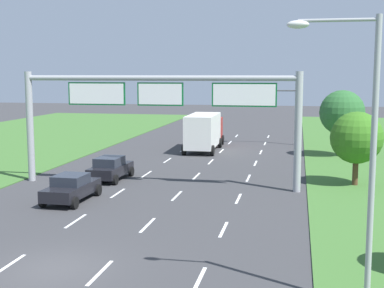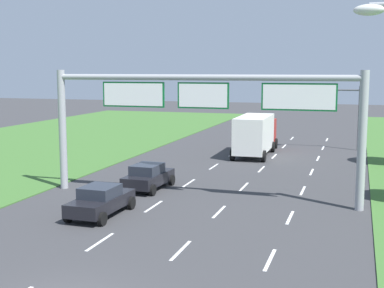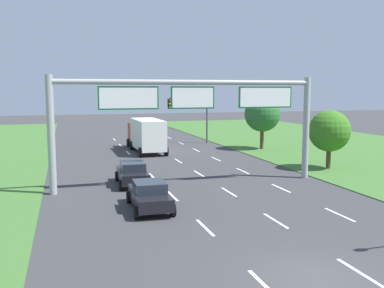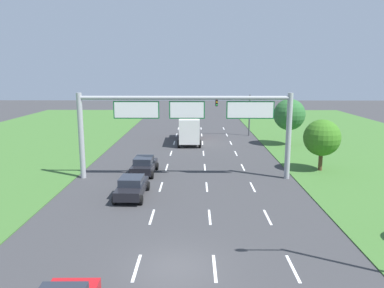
# 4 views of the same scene
# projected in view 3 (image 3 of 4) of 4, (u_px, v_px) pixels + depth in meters

# --- Properties ---
(ground_plane) EXTENTS (200.00, 200.00, 0.00)m
(ground_plane) POSITION_uv_depth(u_px,v_px,m) (314.00, 279.00, 13.90)
(ground_plane) COLOR #38383A
(lane_dashes_inner_left) EXTENTS (0.14, 62.40, 0.01)m
(lane_dashes_inner_left) POSITION_uv_depth(u_px,v_px,m) (173.00, 196.00, 24.82)
(lane_dashes_inner_left) COLOR white
(lane_dashes_inner_left) RESTS_ON ground_plane
(lane_dashes_inner_right) EXTENTS (0.14, 62.40, 0.01)m
(lane_dashes_inner_right) POSITION_uv_depth(u_px,v_px,m) (229.00, 192.00, 25.81)
(lane_dashes_inner_right) COLOR white
(lane_dashes_inner_right) RESTS_ON ground_plane
(lane_dashes_slip) EXTENTS (0.14, 62.40, 0.01)m
(lane_dashes_slip) POSITION_uv_depth(u_px,v_px,m) (281.00, 188.00, 26.80)
(lane_dashes_slip) COLOR white
(lane_dashes_slip) RESTS_ON ground_plane
(car_near_red) EXTENTS (2.14, 4.08, 1.52)m
(car_near_red) POSITION_uv_depth(u_px,v_px,m) (133.00, 173.00, 27.69)
(car_near_red) COLOR black
(car_near_red) RESTS_ON ground_plane
(car_lead_silver) EXTENTS (2.08, 4.23, 1.47)m
(car_lead_silver) POSITION_uv_depth(u_px,v_px,m) (150.00, 195.00, 21.97)
(car_lead_silver) COLOR black
(car_lead_silver) RESTS_ON ground_plane
(box_truck) EXTENTS (2.80, 8.65, 3.28)m
(box_truck) POSITION_uv_depth(u_px,v_px,m) (146.00, 134.00, 42.67)
(box_truck) COLOR #B21E19
(box_truck) RESTS_ON ground_plane
(sign_gantry) EXTENTS (17.24, 0.44, 7.00)m
(sign_gantry) POSITION_uv_depth(u_px,v_px,m) (192.00, 108.00, 27.05)
(sign_gantry) COLOR #9EA0A5
(sign_gantry) RESTS_ON ground_plane
(traffic_light_mast) EXTENTS (4.76, 0.49, 5.60)m
(traffic_light_mast) POSITION_uv_depth(u_px,v_px,m) (191.00, 110.00, 48.92)
(traffic_light_mast) COLOR #47494F
(traffic_light_mast) RESTS_ON ground_plane
(roadside_tree_mid) EXTENTS (3.20, 3.20, 4.59)m
(roadside_tree_mid) POSITION_uv_depth(u_px,v_px,m) (329.00, 131.00, 32.89)
(roadside_tree_mid) COLOR #513823
(roadside_tree_mid) RESTS_ON ground_plane
(roadside_tree_far) EXTENTS (3.69, 3.69, 5.54)m
(roadside_tree_far) POSITION_uv_depth(u_px,v_px,m) (262.00, 114.00, 44.00)
(roadside_tree_far) COLOR #513823
(roadside_tree_far) RESTS_ON ground_plane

